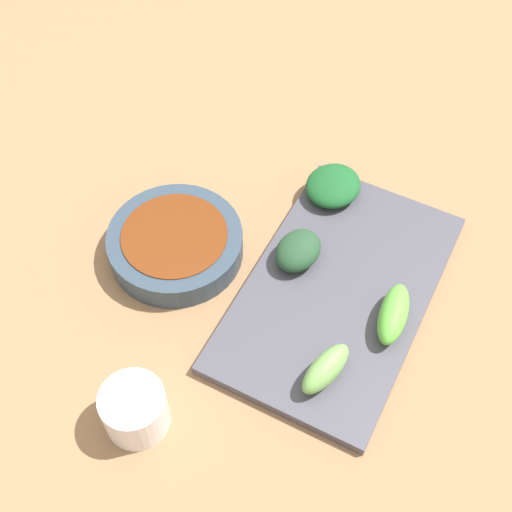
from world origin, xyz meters
The scene contains 8 objects.
tabletop centered at (0.00, 0.00, 0.01)m, with size 2.10×2.10×0.02m, color #9A714C.
sauce_bowl centered at (-0.11, -0.03, 0.04)m, with size 0.15×0.15×0.03m.
serving_plate centered at (0.07, 0.00, 0.03)m, with size 0.18×0.30×0.01m, color #494752.
broccoli_stalk_0 centered at (0.10, -0.10, 0.05)m, with size 0.03×0.06×0.03m, color #74AF56.
broccoli_leafy_1 centered at (0.02, 0.02, 0.05)m, with size 0.04×0.06×0.03m, color #25492C.
broccoli_leafy_2 centered at (0.02, 0.12, 0.04)m, with size 0.06×0.07×0.02m, color #1A5727.
broccoli_stalk_3 centered at (0.14, -0.01, 0.05)m, with size 0.03×0.07×0.03m, color #60BB40.
tea_cup centered at (-0.04, -0.22, 0.05)m, with size 0.06×0.06×0.05m, color white.
Camera 1 is at (0.18, -0.40, 0.65)m, focal length 49.56 mm.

